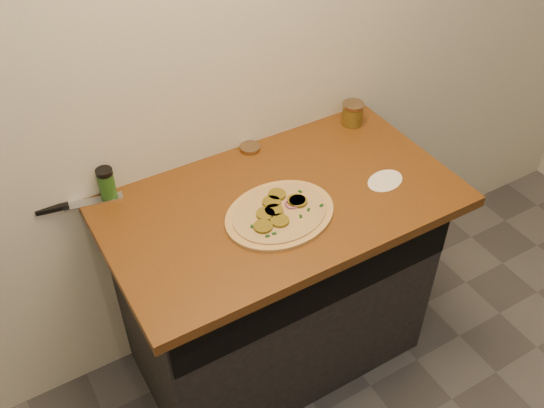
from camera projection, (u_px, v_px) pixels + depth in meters
cabinet at (275, 284)px, 2.37m from camera, size 1.10×0.60×0.86m
countertop at (280, 202)px, 2.05m from camera, size 1.20×0.70×0.04m
pizza at (280, 213)px, 1.97m from camera, size 0.43×0.43×0.03m
chefs_knife at (72, 205)px, 2.00m from camera, size 0.28×0.08×0.02m
mason_jar_lid at (250, 148)px, 2.24m from camera, size 0.09×0.09×0.02m
salsa_jar at (352, 114)px, 2.35m from camera, size 0.08×0.08×0.09m
spice_shaker at (107, 183)px, 2.01m from camera, size 0.06×0.06×0.11m
flour_spill at (385, 181)px, 2.11m from camera, size 0.17×0.17×0.00m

